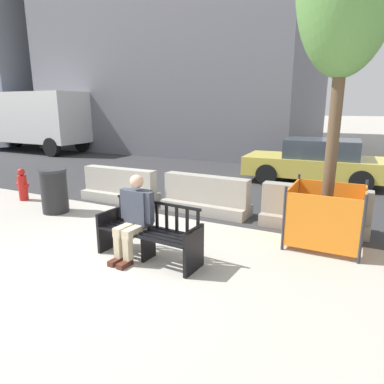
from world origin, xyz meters
The scene contains 12 objects.
ground_plane centered at (0.00, 0.00, 0.00)m, with size 200.00×200.00×0.00m, color #ADA89E.
street_asphalt centered at (0.00, 8.70, 0.00)m, with size 120.00×12.00×0.01m, color #333335.
street_bench centered at (0.57, 0.68, 0.40)m, with size 1.72×0.64×0.88m.
seated_person centered at (0.34, 0.64, 0.69)m, with size 0.59×0.74×1.31m.
jersey_barrier_centre centered at (0.34, 3.29, 0.34)m, with size 2.02×0.75×0.84m.
jersey_barrier_left centered at (-1.99, 3.20, 0.34)m, with size 2.01×0.71×0.84m.
jersey_barrier_right centered at (2.65, 3.28, 0.34)m, with size 2.02×0.73×0.84m.
construction_fence centered at (2.93, 2.54, 0.54)m, with size 1.20×1.20×1.08m.
car_taxi_near centered at (2.11, 7.63, 0.69)m, with size 4.29×2.13×1.37m.
delivery_truck centered at (-12.44, 9.11, 1.69)m, with size 6.81×2.35×3.05m.
trash_bin centered at (-2.70, 1.77, 0.50)m, with size 0.60×0.60×0.98m.
fire_hydrant centered at (-4.25, 2.14, 0.39)m, with size 0.40×0.22×0.82m.
Camera 1 is at (3.42, -3.46, 2.32)m, focal length 32.00 mm.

